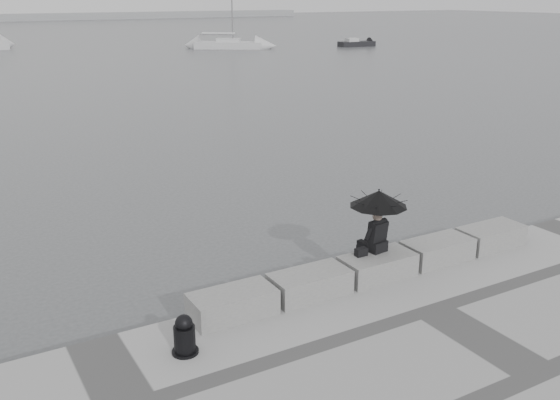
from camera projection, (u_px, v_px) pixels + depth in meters
ground at (363, 290)px, 13.80m from camera, size 360.00×360.00×0.00m
stone_block_far_left at (233, 304)px, 11.58m from camera, size 1.60×0.80×0.50m
stone_block_left at (310, 284)px, 12.39m from camera, size 1.60×0.80×0.50m
stone_block_centre at (377, 266)px, 13.19m from camera, size 1.60×0.80×0.50m
stone_block_right at (437, 251)px, 14.00m from camera, size 1.60×0.80×0.50m
stone_block_far_right at (491, 237)px, 14.80m from camera, size 1.60×0.80×0.50m
seated_person at (379, 206)px, 13.03m from camera, size 1.22×1.22×1.39m
bag at (361, 252)px, 13.07m from camera, size 0.26×0.15×0.17m
mooring_bollard at (185, 337)px, 10.36m from camera, size 0.45×0.45×0.72m
sailboat_right at (229, 44)px, 73.76m from camera, size 7.89×6.50×12.90m
small_motorboat at (357, 44)px, 77.12m from camera, size 4.72×2.05×1.10m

